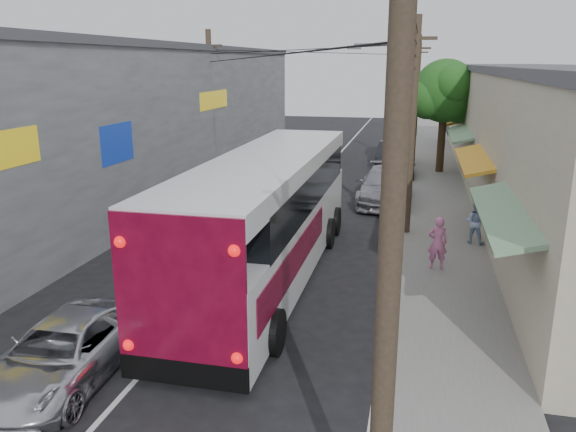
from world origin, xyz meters
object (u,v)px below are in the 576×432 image
at_px(parked_car_mid, 401,166).
at_px(parked_suv, 385,186).
at_px(pedestrian_near, 437,243).
at_px(pedestrian_far, 475,222).
at_px(jeepney, 63,352).
at_px(parked_car_far, 391,154).
at_px(coach_bus, 269,215).

bearing_deg(parked_car_mid, parked_suv, -95.78).
distance_m(pedestrian_near, pedestrian_far, 3.24).
distance_m(parked_car_mid, pedestrian_near, 15.21).
relative_size(jeepney, parked_car_far, 1.03).
height_order(parked_car_mid, pedestrian_near, pedestrian_near).
distance_m(coach_bus, pedestrian_near, 5.34).
xyz_separation_m(coach_bus, parked_suv, (2.86, 10.31, -1.15)).
distance_m(coach_bus, parked_car_far, 20.79).
xyz_separation_m(parked_car_far, pedestrian_far, (3.80, -16.14, 0.18)).
xyz_separation_m(coach_bus, pedestrian_near, (5.03, 1.52, -0.99)).
height_order(parked_car_far, pedestrian_far, pedestrian_far).
bearing_deg(parked_suv, pedestrian_far, -58.16).
height_order(pedestrian_near, pedestrian_far, pedestrian_near).
bearing_deg(coach_bus, parked_car_mid, 78.48).
relative_size(parked_suv, pedestrian_near, 3.30).
distance_m(coach_bus, parked_suv, 10.76).
height_order(coach_bus, pedestrian_near, coach_bus).
bearing_deg(parked_car_far, coach_bus, -94.84).
xyz_separation_m(jeepney, parked_car_far, (5.23, 27.26, 0.09)).
bearing_deg(parked_car_mid, pedestrian_far, -77.03).
bearing_deg(pedestrian_near, coach_bus, 9.35).
bearing_deg(jeepney, parked_car_far, 77.54).
relative_size(pedestrian_near, pedestrian_far, 1.06).
relative_size(jeepney, pedestrian_near, 2.72).
height_order(parked_suv, parked_car_mid, parked_suv).
bearing_deg(coach_bus, parked_car_far, 82.83).
bearing_deg(parked_suv, coach_bus, -104.81).
xyz_separation_m(coach_bus, parked_car_far, (2.60, 20.59, -1.22)).
bearing_deg(parked_car_far, parked_suv, -86.22).
xyz_separation_m(parked_car_mid, pedestrian_far, (3.00, -12.19, 0.27)).
bearing_deg(jeepney, parked_suv, 70.49).
xyz_separation_m(jeepney, pedestrian_near, (7.65, 8.19, 0.32)).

